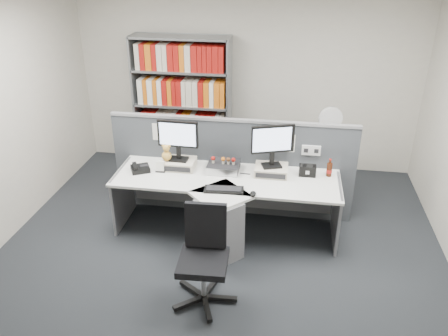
% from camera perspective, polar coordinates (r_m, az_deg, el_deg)
% --- Properties ---
extents(ground, '(5.50, 5.50, 0.00)m').
position_cam_1_polar(ground, '(4.92, -1.21, -13.04)').
color(ground, '#292C30').
rests_on(ground, ground).
extents(room_shell, '(5.04, 5.54, 2.72)m').
position_cam_1_polar(room_shell, '(4.03, -1.46, 7.05)').
color(room_shell, beige).
rests_on(room_shell, ground).
extents(partition, '(3.00, 0.08, 1.27)m').
position_cam_1_polar(partition, '(5.61, 1.00, 0.20)').
color(partition, '#45494E').
rests_on(partition, ground).
extents(desk, '(2.60, 1.20, 0.72)m').
position_cam_1_polar(desk, '(5.13, -0.10, -4.91)').
color(desk, white).
rests_on(desk, ground).
extents(monitor_riser_left, '(0.38, 0.31, 0.10)m').
position_cam_1_polar(monitor_riser_left, '(5.42, -5.69, 0.54)').
color(monitor_riser_left, beige).
rests_on(monitor_riser_left, desk).
extents(monitor_riser_right, '(0.38, 0.31, 0.10)m').
position_cam_1_polar(monitor_riser_right, '(5.27, 5.98, -0.28)').
color(monitor_riser_right, beige).
rests_on(monitor_riser_right, desk).
extents(monitor_left, '(0.48, 0.16, 0.49)m').
position_cam_1_polar(monitor_left, '(5.28, -5.85, 3.89)').
color(monitor_left, black).
rests_on(monitor_left, monitor_riser_left).
extents(monitor_right, '(0.48, 0.22, 0.50)m').
position_cam_1_polar(monitor_right, '(5.12, 6.16, 3.23)').
color(monitor_right, black).
rests_on(monitor_right, monitor_riser_right).
extents(desktop_pc, '(0.37, 0.33, 0.10)m').
position_cam_1_polar(desktop_pc, '(5.33, -0.07, 0.16)').
color(desktop_pc, black).
rests_on(desktop_pc, desk).
extents(figurines, '(0.29, 0.05, 0.09)m').
position_cam_1_polar(figurines, '(5.27, 0.06, 1.04)').
color(figurines, beige).
rests_on(figurines, desktop_pc).
extents(keyboard, '(0.44, 0.19, 0.03)m').
position_cam_1_polar(keyboard, '(4.91, -0.02, -2.73)').
color(keyboard, black).
rests_on(keyboard, desk).
extents(mouse, '(0.07, 0.11, 0.04)m').
position_cam_1_polar(mouse, '(4.82, 3.67, -3.28)').
color(mouse, black).
rests_on(mouse, desk).
extents(desk_phone, '(0.27, 0.27, 0.09)m').
position_cam_1_polar(desk_phone, '(5.41, -10.58, -0.05)').
color(desk_phone, black).
rests_on(desk_phone, desk).
extents(desk_calendar, '(0.11, 0.08, 0.13)m').
position_cam_1_polar(desk_calendar, '(5.35, -8.03, 0.09)').
color(desk_calendar, black).
rests_on(desk_calendar, desk).
extents(plush_toy, '(0.12, 0.12, 0.20)m').
position_cam_1_polar(plush_toy, '(5.37, -7.26, 1.79)').
color(plush_toy, gold).
rests_on(plush_toy, monitor_riser_left).
extents(speaker, '(0.19, 0.11, 0.13)m').
position_cam_1_polar(speaker, '(5.29, 10.49, -0.31)').
color(speaker, black).
rests_on(speaker, desk).
extents(cola_bottle, '(0.07, 0.07, 0.21)m').
position_cam_1_polar(cola_bottle, '(5.33, 13.14, -0.20)').
color(cola_bottle, '#3F190A').
rests_on(cola_bottle, desk).
extents(shelving_unit, '(1.41, 0.40, 2.00)m').
position_cam_1_polar(shelving_unit, '(6.73, -5.24, 7.69)').
color(shelving_unit, gray).
rests_on(shelving_unit, ground).
extents(filing_cabinet, '(0.45, 0.61, 0.70)m').
position_cam_1_polar(filing_cabinet, '(6.39, 12.62, -0.02)').
color(filing_cabinet, gray).
rests_on(filing_cabinet, ground).
extents(desk_fan, '(0.32, 0.19, 0.53)m').
position_cam_1_polar(desk_fan, '(6.12, 13.25, 5.73)').
color(desk_fan, white).
rests_on(desk_fan, filing_cabinet).
extents(office_chair, '(0.61, 0.63, 0.95)m').
position_cam_1_polar(office_chair, '(4.34, -2.51, -10.70)').
color(office_chair, silver).
rests_on(office_chair, ground).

